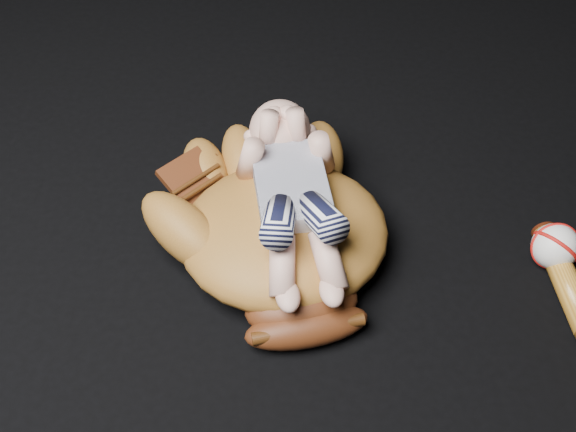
{
  "coord_description": "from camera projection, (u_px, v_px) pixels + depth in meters",
  "views": [
    {
      "loc": [
        -0.14,
        -0.64,
        0.89
      ],
      "look_at": [
        -0.14,
        0.1,
        0.08
      ],
      "focal_mm": 45.0,
      "sensor_mm": 36.0,
      "label": 1
    }
  ],
  "objects": [
    {
      "name": "baseball_glove",
      "position": [
        284.0,
        226.0,
        1.09
      ],
      "size": [
        0.49,
        0.53,
        0.14
      ],
      "primitive_type": null,
      "rotation": [
        0.0,
        0.0,
        0.21
      ],
      "color": "brown",
      "rests_on": "ground"
    },
    {
      "name": "newborn_baby",
      "position": [
        294.0,
        196.0,
        1.06
      ],
      "size": [
        0.22,
        0.4,
        0.15
      ],
      "primitive_type": null,
      "rotation": [
        0.0,
        0.0,
        0.14
      ],
      "color": "#DAA18C",
      "rests_on": "baseball_glove"
    },
    {
      "name": "baseball",
      "position": [
        555.0,
        246.0,
        1.11
      ],
      "size": [
        0.1,
        0.1,
        0.07
      ],
      "primitive_type": "sphere",
      "rotation": [
        0.0,
        0.0,
        -0.41
      ],
      "color": "white",
      "rests_on": "ground"
    }
  ]
}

